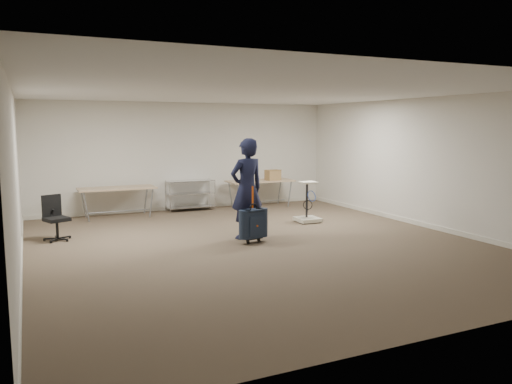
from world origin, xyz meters
name	(u,v)px	position (x,y,z in m)	size (l,w,h in m)	color
ground	(258,245)	(0.00, 0.00, 0.00)	(9.00, 9.00, 0.00)	#4C3F2E
room_shell	(231,228)	(0.00, 1.38, 0.05)	(8.00, 9.00, 9.00)	beige
folding_table_left	(117,190)	(-1.90, 3.95, 0.68)	(1.80, 0.75, 0.73)	tan
folding_table_right	(260,182)	(1.90, 3.95, 0.68)	(1.80, 0.75, 0.73)	tan
wire_shelf	(190,194)	(0.00, 4.20, 0.44)	(1.22, 0.47, 0.80)	silver
person	(247,189)	(0.03, 0.60, 0.98)	(0.71, 0.47, 1.96)	black
suitcase	(253,224)	(-0.02, 0.18, 0.37)	(0.43, 0.29, 1.08)	#161E32
office_chair	(56,227)	(-3.38, 1.98, 0.26)	(0.53, 0.54, 0.87)	black
equipment_cart	(308,211)	(1.97, 1.53, 0.25)	(0.53, 0.53, 0.94)	beige
cardboard_box	(273,175)	(2.23, 3.85, 0.87)	(0.37, 0.28, 0.28)	#987647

